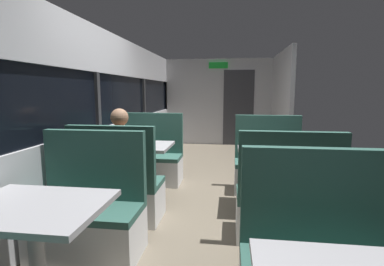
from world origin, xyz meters
The scene contains 13 objects.
ground_plane centered at (0.00, 0.00, -0.01)m, with size 3.30×9.20×0.02m, color #665B4C.
carriage_window_panel_left centered at (-1.45, 0.00, 1.11)m, with size 0.09×8.48×2.30m.
carriage_end_bulkhead centered at (0.06, 4.19, 1.14)m, with size 2.90×0.11×2.30m.
carriage_aisle_panel_right centered at (1.45, 3.00, 1.15)m, with size 0.08×2.40×2.30m, color #B2B2B7.
dining_table_near_window centered at (-0.89, -2.09, 0.64)m, with size 0.90×0.70×0.74m.
bench_near_window_facing_entry centered at (-0.89, -1.39, 0.33)m, with size 0.95×0.50×1.10m.
dining_table_mid_window centered at (-0.89, 0.00, 0.64)m, with size 0.90×0.70×0.74m.
bench_mid_window_facing_end centered at (-0.89, -0.70, 0.33)m, with size 0.95×0.50×1.10m.
bench_mid_window_facing_entry centered at (-0.89, 0.70, 0.33)m, with size 0.95×0.50×1.10m.
dining_table_rear_aisle centered at (0.89, -0.20, 0.64)m, with size 0.90×0.70×0.74m.
bench_rear_aisle_facing_end centered at (0.89, -0.90, 0.33)m, with size 0.95×0.50×1.10m.
bench_rear_aisle_facing_entry centered at (0.89, 0.50, 0.33)m, with size 0.95×0.50×1.10m.
seated_passenger centered at (-0.89, -0.62, 0.54)m, with size 0.47×0.55×1.26m.
Camera 1 is at (0.34, -3.70, 1.46)m, focal length 27.11 mm.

